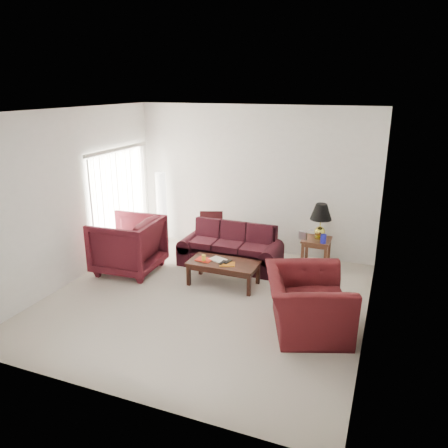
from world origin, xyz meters
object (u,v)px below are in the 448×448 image
Objects in this scene: floor_lamp at (162,208)px; armchair_right at (307,303)px; coffee_table at (223,273)px; sofa at (230,246)px; end_table at (316,253)px; armchair_left at (128,245)px.

floor_lamp reaches higher than armchair_right.
sofa is at bearing 100.83° from coffee_table.
end_table is 3.47m from floor_lamp.
sofa is 0.87m from coffee_table.
armchair_left reaches higher than sofa.
coffee_table is (2.06, -1.55, -0.58)m from floor_lamp.
floor_lamp reaches higher than coffee_table.
sofa is 1.70× the size of armchair_left.
armchair_left is (0.19, -1.64, -0.27)m from floor_lamp.
end_table is at bearing 43.44° from coffee_table.
armchair_left is 0.88× the size of armchair_right.
coffee_table is (0.19, -0.83, -0.18)m from sofa.
end_table is at bearing 110.95° from armchair_left.
end_table is 0.50× the size of armchair_left.
coffee_table is at bearing -134.61° from end_table.
armchair_right is at bearing 72.93° from armchair_left.
floor_lamp is 4.48m from armchair_right.
sofa is at bearing 25.87° from armchair_right.
armchair_left is at bearing 56.39° from armchair_right.
coffee_table is at bearing 40.11° from armchair_right.
armchair_right is at bearing -31.74° from coffee_table.
end_table is 0.36× the size of floor_lamp.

